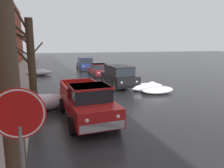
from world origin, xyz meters
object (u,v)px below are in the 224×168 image
bare_tree_at_the_corner (2,35)px  sedan_maroon_parked_kerbside_mid (99,70)px  pickup_truck_red_approaching_near_lane (87,102)px  suv_darkblue_parked_far_down_block (85,63)px  suv_black_parked_kerbside_close (119,76)px  bare_tree_second_along_sidewalk (29,57)px  stop_sign_at_corner (20,131)px  bare_tree_mid_block (31,53)px

bare_tree_at_the_corner → sedan_maroon_parked_kerbside_mid: 19.39m
pickup_truck_red_approaching_near_lane → suv_darkblue_parked_far_down_block: suv_darkblue_parked_far_down_block is taller
suv_black_parked_kerbside_close → suv_darkblue_parked_far_down_block: bearing=91.1°
bare_tree_second_along_sidewalk → pickup_truck_red_approaching_near_lane: (2.57, -3.90, -1.89)m
bare_tree_second_along_sidewalk → stop_sign_at_corner: bearing=-88.2°
bare_tree_second_along_sidewalk → sedan_maroon_parked_kerbside_mid: 11.48m
suv_darkblue_parked_far_down_block → stop_sign_at_corner: bearing=-103.8°
bare_tree_at_the_corner → suv_darkblue_parked_far_down_block: bearing=75.0°
bare_tree_second_along_sidewalk → sedan_maroon_parked_kerbside_mid: size_ratio=1.46×
bare_tree_second_along_sidewalk → sedan_maroon_parked_kerbside_mid: (6.82, 9.01, -2.01)m
bare_tree_second_along_sidewalk → bare_tree_mid_block: bare_tree_second_along_sidewalk is taller
sedan_maroon_parked_kerbside_mid → suv_darkblue_parked_far_down_block: 6.08m
suv_black_parked_kerbside_close → suv_darkblue_parked_far_down_block: same height
bare_tree_at_the_corner → sedan_maroon_parked_kerbside_mid: (6.78, 17.93, -2.89)m
bare_tree_mid_block → pickup_truck_red_approaching_near_lane: 8.24m
pickup_truck_red_approaching_near_lane → stop_sign_at_corner: bearing=-110.5°
sedan_maroon_parked_kerbside_mid → stop_sign_at_corner: stop_sign_at_corner is taller
bare_tree_second_along_sidewalk → stop_sign_at_corner: (0.31, -9.93, -0.53)m
sedan_maroon_parked_kerbside_mid → stop_sign_at_corner: 20.08m
bare_tree_second_along_sidewalk → suv_darkblue_parked_far_down_block: (6.47, 15.08, -1.78)m
suv_darkblue_parked_far_down_block → stop_sign_at_corner: (-6.16, -25.01, 1.25)m
bare_tree_mid_block → bare_tree_at_the_corner: bearing=-89.7°
bare_tree_at_the_corner → bare_tree_mid_block: (-0.06, 12.59, -0.74)m
pickup_truck_red_approaching_near_lane → suv_black_parked_kerbside_close: suv_black_parked_kerbside_close is taller
bare_tree_at_the_corner → pickup_truck_red_approaching_near_lane: 6.26m
bare_tree_second_along_sidewalk → bare_tree_mid_block: (-0.01, 3.66, 0.14)m
bare_tree_mid_block → suv_darkblue_parked_far_down_block: 13.27m
bare_tree_at_the_corner → bare_tree_mid_block: bare_tree_at_the_corner is taller
bare_tree_second_along_sidewalk → bare_tree_mid_block: size_ratio=1.03×
bare_tree_at_the_corner → bare_tree_second_along_sidewalk: (-0.05, 8.92, -0.88)m
bare_tree_at_the_corner → pickup_truck_red_approaching_near_lane: size_ratio=1.41×
pickup_truck_red_approaching_near_lane → stop_sign_at_corner: (-2.26, -6.03, 1.36)m
bare_tree_at_the_corner → stop_sign_at_corner: bearing=-75.2°
bare_tree_at_the_corner → suv_darkblue_parked_far_down_block: (6.43, 24.00, -2.66)m
bare_tree_mid_block → suv_darkblue_parked_far_down_block: (6.49, 11.42, -1.92)m
bare_tree_at_the_corner → sedan_maroon_parked_kerbside_mid: bearing=69.3°
stop_sign_at_corner → pickup_truck_red_approaching_near_lane: bearing=69.5°
bare_tree_at_the_corner → bare_tree_mid_block: 12.61m
pickup_truck_red_approaching_near_lane → suv_darkblue_parked_far_down_block: (3.91, 18.98, 0.11)m
stop_sign_at_corner → bare_tree_mid_block: bearing=91.4°
bare_tree_mid_block → stop_sign_at_corner: size_ratio=1.91×
bare_tree_mid_block → sedan_maroon_parked_kerbside_mid: bare_tree_mid_block is taller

